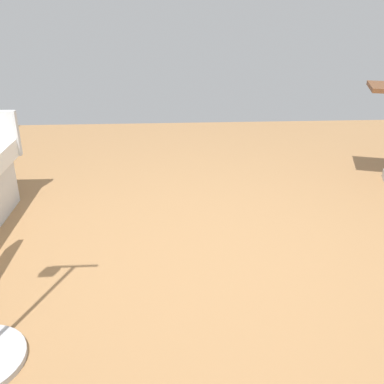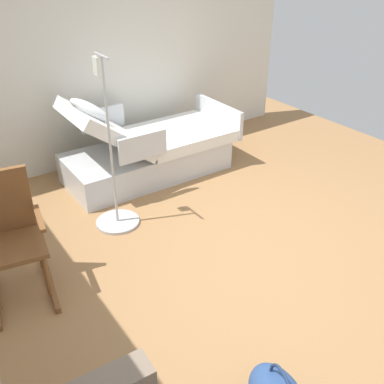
{
  "view_description": "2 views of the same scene",
  "coord_description": "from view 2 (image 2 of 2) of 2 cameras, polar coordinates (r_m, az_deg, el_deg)",
  "views": [
    {
      "loc": [
        0.29,
        2.27,
        1.5
      ],
      "look_at": [
        0.19,
        0.49,
        0.7
      ],
      "focal_mm": 40.83,
      "sensor_mm": 36.0,
      "label": 1
    },
    {
      "loc": [
        -2.36,
        2.27,
        2.55
      ],
      "look_at": [
        0.13,
        0.55,
        0.8
      ],
      "focal_mm": 41.61,
      "sensor_mm": 36.0,
      "label": 2
    }
  ],
  "objects": [
    {
      "name": "ground_plane",
      "position": [
        4.15,
        7.31,
        -8.21
      ],
      "size": [
        6.68,
        6.68,
        0.0
      ],
      "primitive_type": "plane",
      "color": "#9E7247"
    },
    {
      "name": "hospital_bed",
      "position": [
        5.38,
        -5.76,
        5.31
      ],
      "size": [
        1.05,
        2.07,
        1.15
      ],
      "color": "silver",
      "rests_on": "ground"
    },
    {
      "name": "side_wall",
      "position": [
        5.69,
        -10.92,
        17.35
      ],
      "size": [
        0.1,
        5.34,
        2.7
      ],
      "primitive_type": "cube",
      "color": "silver",
      "rests_on": "ground"
    },
    {
      "name": "rocking_chair",
      "position": [
        3.78,
        -22.22,
        -5.32
      ],
      "size": [
        0.83,
        0.59,
        1.05
      ],
      "color": "brown",
      "rests_on": "ground"
    },
    {
      "name": "iv_pole",
      "position": [
        4.49,
        -9.78,
        -1.25
      ],
      "size": [
        0.44,
        0.44,
        1.69
      ],
      "color": "#B2B5BA",
      "rests_on": "ground"
    }
  ]
}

